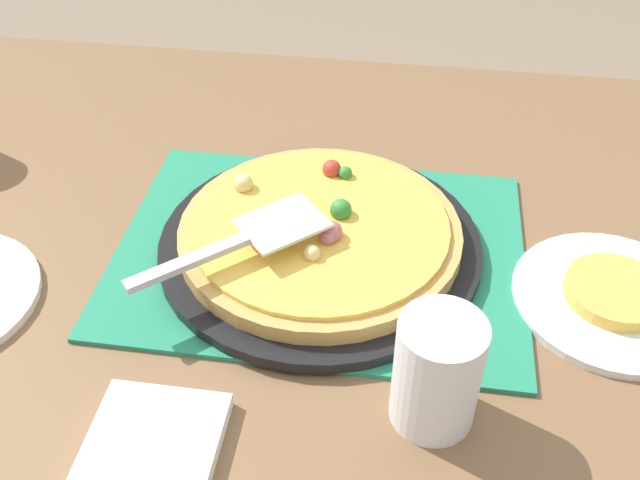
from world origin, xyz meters
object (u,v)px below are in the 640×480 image
pizza_pan (320,244)px  napkin_stack (153,444)px  pizza_server (245,239)px  plate_near_left (613,300)px  pizza (320,231)px  served_slice_left (616,291)px  cup_far (437,372)px

pizza_pan → napkin_stack: 0.31m
pizza_pan → pizza_server: pizza_server is taller
pizza_pan → plate_near_left: 0.33m
pizza_pan → pizza: pizza is taller
plate_near_left → pizza_server: 0.41m
served_slice_left → pizza_pan: bearing=-6.2°
pizza_pan → plate_near_left: bearing=173.8°
cup_far → napkin_stack: size_ratio=1.00×
pizza_server → cup_far: bearing=145.0°
plate_near_left → served_slice_left: bearing=90.0°
pizza_pan → cup_far: size_ratio=3.17×
pizza_server → plate_near_left: bearing=-175.9°
plate_near_left → served_slice_left: served_slice_left is taller
pizza_pan → pizza: size_ratio=1.15×
served_slice_left → cup_far: (0.19, 0.18, 0.04)m
served_slice_left → pizza_server: size_ratio=0.55×
cup_far → pizza: bearing=-57.1°
cup_far → served_slice_left: bearing=-137.7°
pizza → plate_near_left: size_ratio=1.50×
pizza_pan → pizza_server: size_ratio=1.90×
pizza → napkin_stack: size_ratio=2.75×
plate_near_left → napkin_stack: (0.44, 0.25, 0.00)m
pizza → cup_far: bearing=122.9°
pizza_pan → served_slice_left: bearing=173.8°
pizza_pan → pizza: (0.00, -0.00, 0.02)m
pizza → served_slice_left: pizza is taller
pizza → pizza_server: 0.10m
pizza_pan → served_slice_left: size_ratio=3.45×
pizza_pan → napkin_stack: size_ratio=3.17×
pizza_server → pizza_pan: bearing=-138.0°
pizza → cup_far: (-0.14, 0.21, 0.03)m
pizza → pizza_server: (0.07, 0.07, 0.03)m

